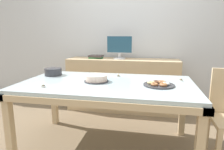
{
  "coord_description": "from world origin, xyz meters",
  "views": [
    {
      "loc": [
        0.46,
        -2.03,
        1.27
      ],
      "look_at": [
        0.04,
        0.1,
        0.82
      ],
      "focal_mm": 32.0,
      "sensor_mm": 36.0,
      "label": 1
    }
  ],
  "objects_px": {
    "pastry_platter": "(159,84)",
    "tealight_near_cakes": "(118,76)",
    "computer_monitor": "(119,47)",
    "tealight_centre": "(43,86)",
    "plate_stack": "(53,72)",
    "cake_chocolate_round": "(96,78)",
    "tealight_near_front": "(181,80)",
    "book_stack": "(96,57)"
  },
  "relations": [
    {
      "from": "computer_monitor",
      "to": "book_stack",
      "type": "height_order",
      "value": "computer_monitor"
    },
    {
      "from": "cake_chocolate_round",
      "to": "tealight_near_cakes",
      "type": "bearing_deg",
      "value": 56.33
    },
    {
      "from": "pastry_platter",
      "to": "tealight_centre",
      "type": "bearing_deg",
      "value": -165.71
    },
    {
      "from": "computer_monitor",
      "to": "tealight_centre",
      "type": "relative_size",
      "value": 10.6
    },
    {
      "from": "computer_monitor",
      "to": "tealight_near_front",
      "type": "distance_m",
      "value": 1.31
    },
    {
      "from": "pastry_platter",
      "to": "tealight_near_cakes",
      "type": "distance_m",
      "value": 0.58
    },
    {
      "from": "cake_chocolate_round",
      "to": "plate_stack",
      "type": "height_order",
      "value": "plate_stack"
    },
    {
      "from": "tealight_centre",
      "to": "tealight_near_front",
      "type": "xyz_separation_m",
      "value": [
        1.35,
        0.54,
        0.0
      ]
    },
    {
      "from": "computer_monitor",
      "to": "plate_stack",
      "type": "distance_m",
      "value": 1.2
    },
    {
      "from": "plate_stack",
      "to": "tealight_near_cakes",
      "type": "height_order",
      "value": "plate_stack"
    },
    {
      "from": "pastry_platter",
      "to": "tealight_near_cakes",
      "type": "height_order",
      "value": "pastry_platter"
    },
    {
      "from": "book_stack",
      "to": "pastry_platter",
      "type": "distance_m",
      "value": 1.58
    },
    {
      "from": "computer_monitor",
      "to": "tealight_near_cakes",
      "type": "height_order",
      "value": "computer_monitor"
    },
    {
      "from": "cake_chocolate_round",
      "to": "pastry_platter",
      "type": "height_order",
      "value": "cake_chocolate_round"
    },
    {
      "from": "tealight_near_cakes",
      "to": "tealight_near_front",
      "type": "xyz_separation_m",
      "value": [
        0.71,
        -0.08,
        0.0
      ]
    },
    {
      "from": "plate_stack",
      "to": "tealight_centre",
      "type": "relative_size",
      "value": 5.25
    },
    {
      "from": "pastry_platter",
      "to": "computer_monitor",
      "type": "bearing_deg",
      "value": 116.01
    },
    {
      "from": "computer_monitor",
      "to": "plate_stack",
      "type": "xyz_separation_m",
      "value": [
        -0.68,
        -0.95,
        -0.25
      ]
    },
    {
      "from": "tealight_near_cakes",
      "to": "tealight_centre",
      "type": "bearing_deg",
      "value": -135.89
    },
    {
      "from": "plate_stack",
      "to": "tealight_near_front",
      "type": "relative_size",
      "value": 5.25
    },
    {
      "from": "tealight_centre",
      "to": "tealight_near_front",
      "type": "bearing_deg",
      "value": 21.81
    },
    {
      "from": "tealight_near_cakes",
      "to": "tealight_centre",
      "type": "distance_m",
      "value": 0.89
    },
    {
      "from": "plate_stack",
      "to": "tealight_near_cakes",
      "type": "relative_size",
      "value": 5.25
    },
    {
      "from": "tealight_near_front",
      "to": "book_stack",
      "type": "bearing_deg",
      "value": 142.04
    },
    {
      "from": "cake_chocolate_round",
      "to": "computer_monitor",
      "type": "bearing_deg",
      "value": 86.94
    },
    {
      "from": "plate_stack",
      "to": "tealight_centre",
      "type": "distance_m",
      "value": 0.58
    },
    {
      "from": "computer_monitor",
      "to": "plate_stack",
      "type": "relative_size",
      "value": 2.02
    },
    {
      "from": "pastry_platter",
      "to": "cake_chocolate_round",
      "type": "bearing_deg",
      "value": 176.08
    },
    {
      "from": "cake_chocolate_round",
      "to": "tealight_near_cakes",
      "type": "relative_size",
      "value": 6.58
    },
    {
      "from": "computer_monitor",
      "to": "pastry_platter",
      "type": "height_order",
      "value": "computer_monitor"
    },
    {
      "from": "cake_chocolate_round",
      "to": "tealight_near_cakes",
      "type": "xyz_separation_m",
      "value": [
        0.2,
        0.29,
        -0.03
      ]
    },
    {
      "from": "pastry_platter",
      "to": "book_stack",
      "type": "bearing_deg",
      "value": 129.05
    },
    {
      "from": "computer_monitor",
      "to": "tealight_near_front",
      "type": "bearing_deg",
      "value": -48.89
    },
    {
      "from": "tealight_centre",
      "to": "tealight_near_front",
      "type": "height_order",
      "value": "same"
    },
    {
      "from": "book_stack",
      "to": "tealight_centre",
      "type": "distance_m",
      "value": 1.52
    },
    {
      "from": "computer_monitor",
      "to": "tealight_near_cakes",
      "type": "xyz_separation_m",
      "value": [
        0.13,
        -0.89,
        -0.29
      ]
    },
    {
      "from": "pastry_platter",
      "to": "tealight_near_cakes",
      "type": "bearing_deg",
      "value": 144.01
    },
    {
      "from": "cake_chocolate_round",
      "to": "tealight_centre",
      "type": "height_order",
      "value": "cake_chocolate_round"
    },
    {
      "from": "cake_chocolate_round",
      "to": "tealight_centre",
      "type": "xyz_separation_m",
      "value": [
        -0.44,
        -0.33,
        -0.03
      ]
    },
    {
      "from": "cake_chocolate_round",
      "to": "pastry_platter",
      "type": "xyz_separation_m",
      "value": [
        0.66,
        -0.05,
        -0.02
      ]
    },
    {
      "from": "computer_monitor",
      "to": "tealight_near_cakes",
      "type": "distance_m",
      "value": 0.94
    },
    {
      "from": "book_stack",
      "to": "plate_stack",
      "type": "xyz_separation_m",
      "value": [
        -0.29,
        -0.96,
        -0.09
      ]
    }
  ]
}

